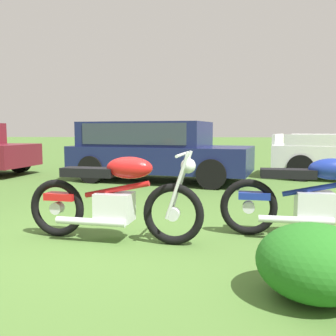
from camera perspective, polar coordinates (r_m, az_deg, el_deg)
name	(u,v)px	position (r m, az deg, el deg)	size (l,w,h in m)	color
ground_plane	(101,243)	(4.14, -10.41, -11.48)	(120.00, 120.00, 0.00)	#476B2D
motorcycle_red	(115,198)	(4.11, -8.33, -4.66)	(2.04, 0.66, 1.02)	black
motorcycle_blue	(315,197)	(4.47, 21.95, -4.26)	(2.08, 0.64, 1.02)	black
car_navy	(154,147)	(8.90, -2.26, 3.36)	(4.57, 2.85, 1.43)	#161E4C
shrub_low	(314,262)	(2.94, 21.88, -13.44)	(0.84, 0.83, 0.56)	#236A1E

